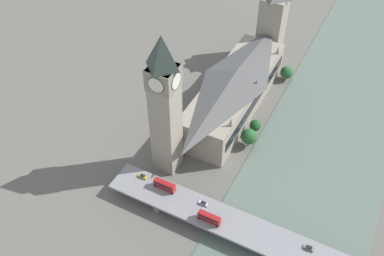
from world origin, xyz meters
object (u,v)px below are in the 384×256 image
at_px(double_decker_bus_lead, 209,218).
at_px(car_northbound_mid, 309,248).
at_px(car_southbound_lead, 203,203).
at_px(double_decker_bus_mid, 164,185).
at_px(clock_tower, 165,104).
at_px(parliament_hall, 235,90).
at_px(car_northbound_tail, 142,176).
at_px(road_bridge, 283,247).
at_px(victoria_tower, 272,24).

relative_size(double_decker_bus_lead, car_northbound_mid, 2.46).
height_order(double_decker_bus_lead, car_southbound_lead, double_decker_bus_lead).
height_order(double_decker_bus_lead, double_decker_bus_mid, double_decker_bus_mid).
bearing_deg(clock_tower, parliament_hall, -102.29).
relative_size(car_northbound_tail, car_southbound_lead, 1.00).
bearing_deg(road_bridge, victoria_tower, -67.51).
bearing_deg(parliament_hall, victoria_tower, -89.94).
xyz_separation_m(victoria_tower, car_northbound_mid, (-64.89, 130.66, -17.62)).
relative_size(road_bridge, car_northbound_tail, 37.62).
xyz_separation_m(parliament_hall, double_decker_bus_mid, (3.14, 73.79, -3.99)).
xyz_separation_m(car_northbound_mid, car_northbound_tail, (80.63, -0.88, 0.03)).
distance_m(parliament_hall, double_decker_bus_lead, 83.58).
xyz_separation_m(parliament_hall, double_decker_bus_lead, (-22.71, 80.34, -4.03)).
bearing_deg(road_bridge, double_decker_bus_mid, -2.86).
bearing_deg(car_northbound_tail, road_bridge, 176.86).
bearing_deg(car_northbound_mid, victoria_tower, -63.59).
distance_m(clock_tower, car_southbound_lead, 47.71).
height_order(victoria_tower, double_decker_bus_mid, victoria_tower).
distance_m(clock_tower, road_bridge, 78.97).
bearing_deg(car_northbound_mid, clock_tower, -13.52).
bearing_deg(victoria_tower, double_decker_bus_lead, 99.41).
distance_m(car_northbound_mid, car_northbound_tail, 80.63).
bearing_deg(victoria_tower, car_northbound_mid, 116.41).
height_order(clock_tower, road_bridge, clock_tower).
bearing_deg(car_southbound_lead, car_northbound_mid, 179.80).
bearing_deg(car_northbound_tail, clock_tower, -102.10).
bearing_deg(parliament_hall, road_bridge, 125.79).
distance_m(victoria_tower, car_southbound_lead, 132.74).
xyz_separation_m(clock_tower, car_northbound_mid, (-76.85, 18.49, -33.42)).
bearing_deg(parliament_hall, car_northbound_mid, 131.35).
bearing_deg(double_decker_bus_lead, victoria_tower, -80.59).
relative_size(victoria_tower, double_decker_bus_lead, 5.14).
relative_size(victoria_tower, car_northbound_mid, 12.64).
bearing_deg(car_northbound_mid, parliament_hall, -48.65).
distance_m(parliament_hall, double_decker_bus_mid, 73.96).
distance_m(clock_tower, car_northbound_mid, 85.82).
relative_size(parliament_hall, clock_tower, 1.21).
distance_m(victoria_tower, car_northbound_mid, 146.95).
xyz_separation_m(parliament_hall, car_northbound_mid, (-64.83, 73.68, -5.85)).
distance_m(road_bridge, double_decker_bus_lead, 32.99).
distance_m(parliament_hall, car_northbound_mid, 98.31).
height_order(double_decker_bus_lead, car_northbound_tail, double_decker_bus_lead).
xyz_separation_m(clock_tower, double_decker_bus_mid, (-8.88, 18.59, -31.56)).
distance_m(victoria_tower, road_bridge, 145.99).
bearing_deg(car_northbound_tail, double_decker_bus_lead, 168.93).
distance_m(parliament_hall, victoria_tower, 58.19).
xyz_separation_m(double_decker_bus_mid, car_northbound_mid, (-67.97, -0.11, -1.86)).
relative_size(clock_tower, car_southbound_lead, 17.14).
height_order(clock_tower, victoria_tower, clock_tower).
distance_m(victoria_tower, double_decker_bus_mid, 131.75).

